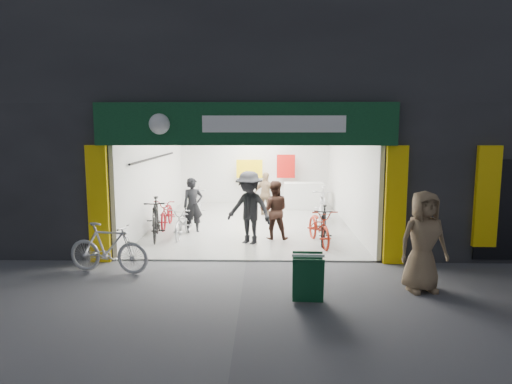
{
  "coord_description": "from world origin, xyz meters",
  "views": [
    {
      "loc": [
        0.44,
        -9.87,
        2.98
      ],
      "look_at": [
        0.19,
        1.5,
        1.36
      ],
      "focal_mm": 32.0,
      "sensor_mm": 36.0,
      "label": 1
    }
  ],
  "objects_px": {
    "bike_right_front": "(324,225)",
    "sandwich_board": "(308,277)",
    "parked_bike": "(108,248)",
    "pedestrian_near": "(423,241)",
    "bike_left_front": "(183,222)"
  },
  "relations": [
    {
      "from": "parked_bike",
      "to": "pedestrian_near",
      "type": "relative_size",
      "value": 0.94
    },
    {
      "from": "sandwich_board",
      "to": "parked_bike",
      "type": "bearing_deg",
      "value": 161.92
    },
    {
      "from": "bike_right_front",
      "to": "sandwich_board",
      "type": "xyz_separation_m",
      "value": [
        -0.77,
        -4.03,
        -0.04
      ]
    },
    {
      "from": "bike_right_front",
      "to": "sandwich_board",
      "type": "height_order",
      "value": "bike_right_front"
    },
    {
      "from": "bike_left_front",
      "to": "sandwich_board",
      "type": "bearing_deg",
      "value": -53.5
    },
    {
      "from": "bike_left_front",
      "to": "pedestrian_near",
      "type": "relative_size",
      "value": 0.87
    },
    {
      "from": "bike_left_front",
      "to": "pedestrian_near",
      "type": "xyz_separation_m",
      "value": [
        5.1,
        -3.97,
        0.5
      ]
    },
    {
      "from": "bike_right_front",
      "to": "pedestrian_near",
      "type": "xyz_separation_m",
      "value": [
        1.37,
        -3.44,
        0.44
      ]
    },
    {
      "from": "bike_left_front",
      "to": "pedestrian_near",
      "type": "bearing_deg",
      "value": -34.39
    },
    {
      "from": "bike_right_front",
      "to": "pedestrian_near",
      "type": "bearing_deg",
      "value": -57.81
    },
    {
      "from": "pedestrian_near",
      "to": "parked_bike",
      "type": "bearing_deg",
      "value": 161.67
    },
    {
      "from": "bike_right_front",
      "to": "bike_left_front",
      "type": "bearing_deg",
      "value": -177.54
    },
    {
      "from": "parked_bike",
      "to": "sandwich_board",
      "type": "bearing_deg",
      "value": -100.22
    },
    {
      "from": "bike_right_front",
      "to": "sandwich_board",
      "type": "distance_m",
      "value": 4.1
    },
    {
      "from": "bike_left_front",
      "to": "sandwich_board",
      "type": "distance_m",
      "value": 5.44
    }
  ]
}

